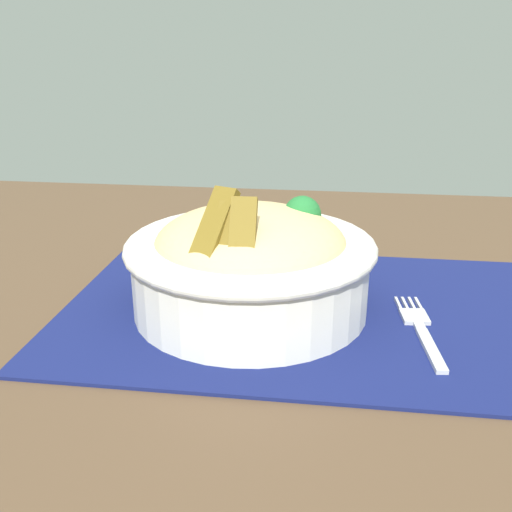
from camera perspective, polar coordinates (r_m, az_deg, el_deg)
name	(u,v)px	position (r m, az deg, el deg)	size (l,w,h in m)	color
table	(327,372)	(0.56, 7.07, -11.43)	(1.34, 0.88, 0.74)	#4C3826
placemat	(323,310)	(0.52, 6.73, -5.40)	(0.45, 0.28, 0.00)	#11194C
bowl	(256,261)	(0.49, 0.03, -0.46)	(0.22, 0.22, 0.12)	silver
fork	(426,328)	(0.50, 16.60, -6.87)	(0.03, 0.13, 0.00)	#B4B4B4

